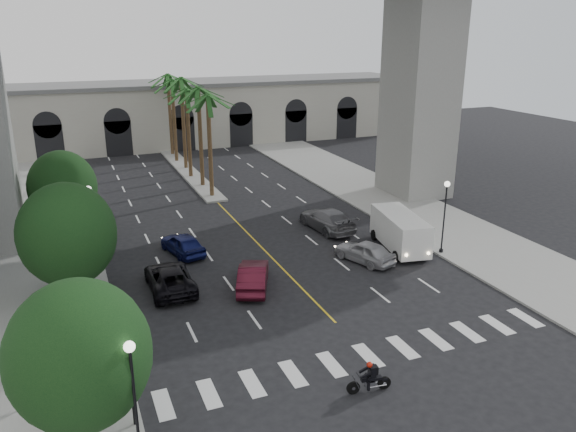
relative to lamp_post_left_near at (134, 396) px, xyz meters
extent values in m
plane|color=black|center=(11.40, 5.00, -3.22)|extent=(140.00, 140.00, 0.00)
cube|color=gray|center=(-3.60, 20.00, -3.15)|extent=(8.00, 100.00, 0.15)
cube|color=gray|center=(26.40, 20.00, -3.15)|extent=(8.00, 100.00, 0.15)
cube|color=gray|center=(11.40, 43.00, -3.12)|extent=(2.00, 24.00, 0.20)
cube|color=beige|center=(11.40, 60.00, 0.78)|extent=(70.00, 10.00, 8.00)
cube|color=slate|center=(11.40, 60.00, 5.03)|extent=(71.00, 10.50, 0.50)
cube|color=gray|center=(29.90, 27.00, 7.18)|extent=(5.00, 6.00, 20.80)
cylinder|color=#47331E|center=(11.40, 33.00, 1.53)|extent=(0.40, 0.40, 9.50)
cylinder|color=#47331E|center=(11.50, 37.00, 1.68)|extent=(0.40, 0.40, 9.80)
cylinder|color=#47331E|center=(11.20, 41.00, 1.43)|extent=(0.40, 0.40, 9.30)
cylinder|color=#47331E|center=(11.55, 45.00, 1.83)|extent=(0.40, 0.40, 10.10)
cylinder|color=#47331E|center=(11.30, 49.00, 1.58)|extent=(0.40, 0.40, 9.60)
cylinder|color=#47331E|center=(11.60, 53.00, 1.73)|extent=(0.40, 0.40, 9.90)
cylinder|color=#382616|center=(-1.60, 2.00, -2.05)|extent=(0.36, 0.36, 2.34)
ellipsoid|color=black|center=(-1.60, 2.00, 0.81)|extent=(5.20, 5.20, 5.72)
cylinder|color=#382616|center=(-1.60, 15.00, -2.00)|extent=(0.36, 0.36, 2.45)
ellipsoid|color=black|center=(-1.60, 15.00, 0.99)|extent=(5.44, 5.44, 5.98)
cylinder|color=#382616|center=(-1.60, 27.00, -2.09)|extent=(0.36, 0.36, 2.27)
ellipsoid|color=black|center=(-1.60, 27.00, 0.68)|extent=(5.04, 5.04, 5.54)
cylinder|color=black|center=(0.00, 0.00, -0.62)|extent=(0.11, 0.11, 5.00)
sphere|color=white|center=(0.00, 0.00, 1.93)|extent=(0.40, 0.40, 0.40)
cylinder|color=black|center=(0.00, 21.00, -3.04)|extent=(0.28, 0.28, 0.36)
cylinder|color=black|center=(0.00, 21.00, -0.62)|extent=(0.11, 0.11, 5.00)
sphere|color=white|center=(0.00, 21.00, 1.93)|extent=(0.40, 0.40, 0.40)
cylinder|color=black|center=(22.80, 13.00, -3.04)|extent=(0.28, 0.28, 0.36)
cylinder|color=black|center=(22.80, 13.00, -0.62)|extent=(0.11, 0.11, 5.00)
sphere|color=white|center=(22.80, 13.00, 1.93)|extent=(0.40, 0.40, 0.40)
cylinder|color=black|center=(0.10, 2.50, -1.47)|extent=(0.10, 0.10, 3.50)
cube|color=black|center=(0.10, 2.50, 0.03)|extent=(0.25, 0.18, 0.80)
cylinder|color=black|center=(0.10, 6.50, -1.47)|extent=(0.10, 0.10, 3.50)
cube|color=black|center=(0.10, 6.50, 0.03)|extent=(0.25, 0.18, 0.80)
cylinder|color=black|center=(9.26, 1.10, -2.92)|extent=(0.62, 0.18, 0.61)
cylinder|color=black|center=(10.71, 0.90, -2.92)|extent=(0.62, 0.18, 0.61)
cube|color=silver|center=(10.04, 0.99, -2.84)|extent=(0.44, 0.34, 0.26)
cube|color=black|center=(9.88, 1.01, -2.55)|extent=(0.58, 0.30, 0.20)
cube|color=black|center=(10.34, 0.95, -2.59)|extent=(0.49, 0.30, 0.12)
cylinder|color=black|center=(9.48, 1.07, -2.33)|extent=(0.11, 0.56, 0.03)
cube|color=black|center=(10.11, 0.98, -2.21)|extent=(0.31, 0.42, 0.53)
cube|color=black|center=(10.27, 0.96, -2.15)|extent=(0.18, 0.32, 0.39)
sphere|color=red|center=(9.96, 1.00, -1.86)|extent=(0.26, 0.26, 0.26)
imported|color=#A6A6AA|center=(17.05, 13.81, -2.46)|extent=(3.25, 4.82, 1.52)
imported|color=#420D1A|center=(8.65, 12.82, -2.42)|extent=(3.43, 5.15, 1.60)
imported|color=black|center=(3.85, 14.52, -2.46)|extent=(2.57, 5.52, 1.53)
imported|color=slate|center=(17.53, 20.68, -2.36)|extent=(3.00, 6.13, 1.72)
imported|color=#111751|center=(5.81, 19.93, -2.45)|extent=(2.80, 4.81, 1.54)
cube|color=white|center=(20.52, 14.90, -1.74)|extent=(3.33, 6.44, 2.27)
cube|color=black|center=(20.00, 12.05, -1.46)|extent=(2.12, 0.65, 0.97)
cylinder|color=black|center=(19.07, 12.97, -2.82)|extent=(0.46, 0.84, 0.80)
cylinder|color=black|center=(21.20, 12.59, -2.82)|extent=(0.46, 0.84, 0.80)
cylinder|color=black|center=(19.84, 17.22, -2.82)|extent=(0.46, 0.84, 0.80)
cylinder|color=black|center=(21.97, 16.83, -2.82)|extent=(0.46, 0.84, 0.80)
imported|color=black|center=(-3.33, 9.14, -2.28)|extent=(0.95, 0.86, 1.59)
camera|label=1|loc=(-1.28, -17.14, 12.01)|focal=35.00mm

